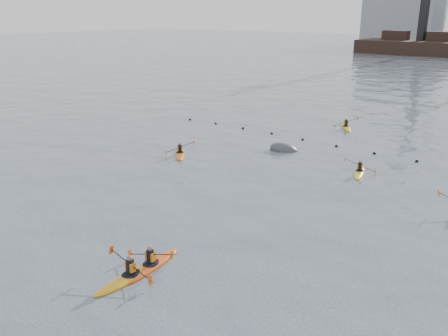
{
  "coord_description": "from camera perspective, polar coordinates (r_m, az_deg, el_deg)",
  "views": [
    {
      "loc": [
        12.57,
        -10.19,
        9.79
      ],
      "look_at": [
        -0.38,
        6.42,
        2.8
      ],
      "focal_mm": 38.0,
      "sensor_mm": 36.0,
      "label": 1
    }
  ],
  "objects": [
    {
      "name": "ground",
      "position": [
        18.91,
        -11.43,
        -13.23
      ],
      "size": [
        400.0,
        400.0,
        0.0
      ],
      "primitive_type": "plane",
      "color": "#3D4D59",
      "rests_on": "ground"
    },
    {
      "name": "float_line",
      "position": [
        36.56,
        15.59,
        2.18
      ],
      "size": [
        33.24,
        0.73,
        0.24
      ],
      "color": "black",
      "rests_on": "ground"
    },
    {
      "name": "kayaker_0",
      "position": [
        19.63,
        -8.8,
        -11.45
      ],
      "size": [
        2.31,
        3.45,
        1.17
      ],
      "rotation": [
        0.0,
        0.0,
        0.12
      ],
      "color": "#DB4E14",
      "rests_on": "ground"
    },
    {
      "name": "kayaker_1",
      "position": [
        19.05,
        -11.14,
        -12.59
      ],
      "size": [
        2.35,
        3.48,
        1.17
      ],
      "rotation": [
        0.0,
        0.0,
        -0.02
      ],
      "color": "gold",
      "rests_on": "ground"
    },
    {
      "name": "kayaker_2",
      "position": [
        34.1,
        -5.31,
        1.77
      ],
      "size": [
        2.65,
        2.79,
        1.19
      ],
      "rotation": [
        0.0,
        0.0,
        0.75
      ],
      "color": "orange",
      "rests_on": "ground"
    },
    {
      "name": "kayaker_3",
      "position": [
        31.31,
        15.99,
        -0.42
      ],
      "size": [
        2.01,
        3.05,
        1.11
      ],
      "rotation": [
        0.0,
        0.0,
        0.31
      ],
      "color": "yellow",
      "rests_on": "ground"
    },
    {
      "name": "kayaker_5",
      "position": [
        43.17,
        14.44,
        4.8
      ],
      "size": [
        2.36,
        2.92,
        1.16
      ],
      "rotation": [
        0.0,
        0.0,
        0.63
      ],
      "color": "gold",
      "rests_on": "ground"
    },
    {
      "name": "mooring_buoy",
      "position": [
        35.34,
        7.25,
        2.12
      ],
      "size": [
        2.68,
        2.18,
        1.52
      ],
      "primitive_type": "ellipsoid",
      "rotation": [
        0.0,
        0.21,
        0.45
      ],
      "color": "#3E4043",
      "rests_on": "ground"
    }
  ]
}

